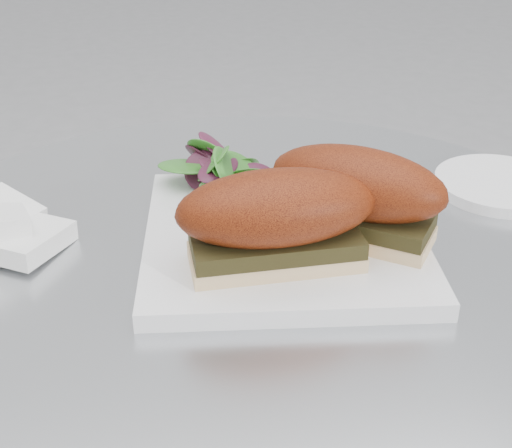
{
  "coord_description": "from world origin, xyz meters",
  "views": [
    {
      "loc": [
        -0.11,
        -0.5,
        1.05
      ],
      "look_at": [
        0.0,
        -0.0,
        0.77
      ],
      "focal_mm": 50.0,
      "sensor_mm": 36.0,
      "label": 1
    }
  ],
  "objects": [
    {
      "name": "plate",
      "position": [
        0.03,
        0.02,
        0.74
      ],
      "size": [
        0.28,
        0.28,
        0.02
      ],
      "primitive_type": "cube",
      "rotation": [
        0.0,
        0.0,
        -0.18
      ],
      "color": "white",
      "rests_on": "table"
    },
    {
      "name": "sandwich_right",
      "position": [
        0.09,
        -0.01,
        0.79
      ],
      "size": [
        0.16,
        0.15,
        0.08
      ],
      "rotation": [
        0.0,
        0.0,
        -0.68
      ],
      "color": "beige",
      "rests_on": "plate"
    },
    {
      "name": "salad",
      "position": [
        -0.0,
        0.09,
        0.77
      ],
      "size": [
        0.12,
        0.12,
        0.05
      ],
      "primitive_type": null,
      "color": "#38802A",
      "rests_on": "plate"
    },
    {
      "name": "sandwich_left",
      "position": [
        0.01,
        -0.03,
        0.79
      ],
      "size": [
        0.16,
        0.08,
        0.08
      ],
      "rotation": [
        0.0,
        0.0,
        -0.04
      ],
      "color": "beige",
      "rests_on": "plate"
    },
    {
      "name": "saucer",
      "position": [
        0.28,
        0.08,
        0.74
      ],
      "size": [
        0.13,
        0.13,
        0.01
      ],
      "primitive_type": "cylinder",
      "color": "white",
      "rests_on": "table"
    }
  ]
}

